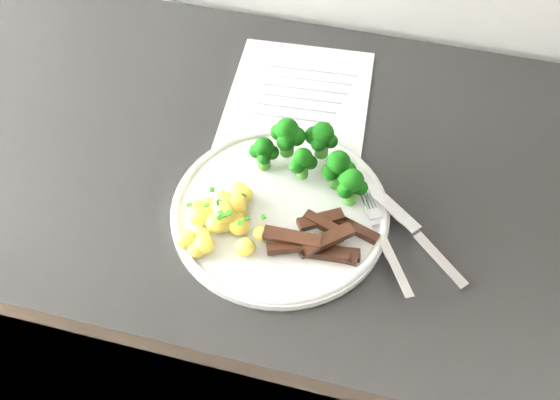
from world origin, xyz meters
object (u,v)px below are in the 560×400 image
(beef_strips, at_px, (322,240))
(fork, at_px, (385,243))
(counter, at_px, (320,323))
(knife, at_px, (422,242))
(plate, at_px, (280,210))
(broccoli, at_px, (311,153))
(potatoes, at_px, (221,217))
(recipe_paper, at_px, (296,110))

(beef_strips, height_order, fork, beef_strips)
(counter, relative_size, beef_strips, 17.32)
(beef_strips, relative_size, knife, 0.85)
(beef_strips, bearing_deg, knife, 17.18)
(plate, relative_size, knife, 1.72)
(broccoli, xyz_separation_m, beef_strips, (0.04, -0.11, -0.03))
(broccoli, relative_size, fork, 1.04)
(beef_strips, bearing_deg, potatoes, 179.37)
(recipe_paper, distance_m, beef_strips, 0.25)
(counter, height_order, potatoes, potatoes)
(recipe_paper, xyz_separation_m, beef_strips, (0.09, -0.24, 0.02))
(beef_strips, xyz_separation_m, fork, (0.08, 0.02, -0.00))
(potatoes, height_order, fork, potatoes)
(recipe_paper, relative_size, plate, 1.10)
(counter, relative_size, plate, 8.56)
(recipe_paper, height_order, broccoli, broccoli)
(counter, distance_m, potatoes, 0.52)
(plate, distance_m, beef_strips, 0.08)
(plate, bearing_deg, counter, 55.89)
(recipe_paper, xyz_separation_m, potatoes, (-0.04, -0.24, 0.02))
(recipe_paper, bearing_deg, broccoli, -67.93)
(plate, bearing_deg, broccoli, 70.58)
(fork, bearing_deg, broccoli, 141.01)
(broccoli, relative_size, beef_strips, 1.17)
(potatoes, bearing_deg, fork, 4.43)
(fork, xyz_separation_m, knife, (0.05, 0.02, -0.01))
(plate, xyz_separation_m, broccoli, (0.02, 0.07, 0.04))
(counter, xyz_separation_m, potatoes, (-0.13, -0.13, 0.49))
(recipe_paper, bearing_deg, beef_strips, -69.16)
(plate, bearing_deg, beef_strips, -33.04)
(broccoli, height_order, knife, broccoli)
(recipe_paper, bearing_deg, counter, -51.12)
(counter, relative_size, knife, 14.76)
(plate, height_order, fork, fork)
(broccoli, relative_size, potatoes, 1.34)
(counter, xyz_separation_m, fork, (0.08, -0.11, 0.48))
(plate, relative_size, broccoli, 1.72)
(potatoes, relative_size, knife, 0.75)
(potatoes, bearing_deg, beef_strips, -0.63)
(recipe_paper, distance_m, broccoli, 0.14)
(potatoes, height_order, knife, potatoes)
(beef_strips, xyz_separation_m, knife, (0.12, 0.04, -0.01))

